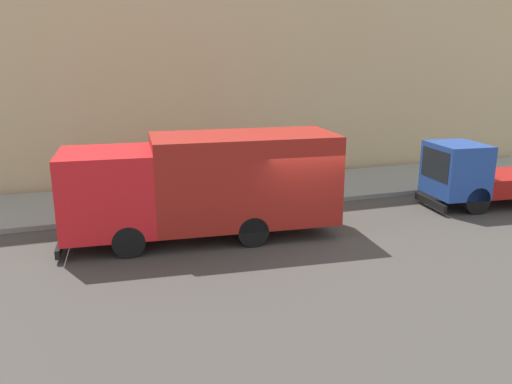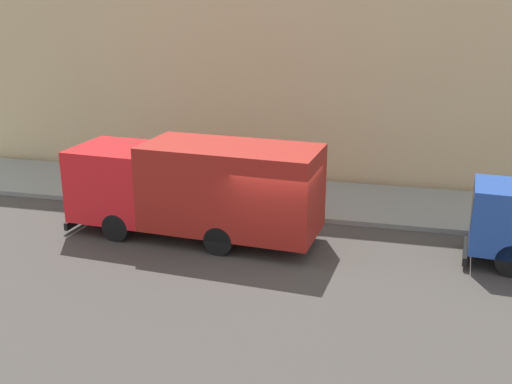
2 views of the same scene
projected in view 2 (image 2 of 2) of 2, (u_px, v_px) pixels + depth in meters
The scene contains 6 objects.
ground at pixel (277, 256), 17.88m from camera, with size 80.00×80.00×0.00m, color #3F3B36.
sidewalk at pixel (306, 199), 22.58m from camera, with size 4.25×30.00×0.17m, color gray.
building_facade at pixel (321, 47), 23.38m from camera, with size 0.50×30.00×10.65m, color tan.
large_utility_truck at pixel (196, 186), 18.82m from camera, with size 3.00×8.03×3.01m.
pedestrian_walking at pixel (203, 154), 24.90m from camera, with size 0.48×0.48×1.69m.
traffic_cone_orange at pixel (144, 188), 22.42m from camera, with size 0.48×0.48×0.68m, color orange.
Camera 2 is at (-16.07, -3.39, 7.32)m, focal length 43.23 mm.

